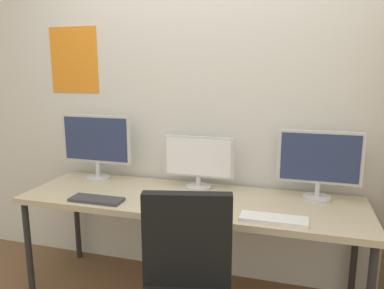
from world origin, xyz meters
name	(u,v)px	position (x,y,z in m)	size (l,w,h in m)	color
wall_back	(206,107)	(0.00, 1.02, 1.30)	(4.65, 0.11, 2.60)	silver
desk	(190,205)	(0.00, 0.60, 0.69)	(2.25, 0.68, 0.74)	tan
monitor_left	(97,142)	(-0.81, 0.81, 1.03)	(0.57, 0.18, 0.50)	silver
monitor_center	(198,160)	(0.00, 0.81, 0.94)	(0.51, 0.18, 0.37)	silver
monitor_right	(319,161)	(0.81, 0.81, 0.99)	(0.53, 0.18, 0.45)	silver
keyboard_left	(97,200)	(-0.56, 0.37, 0.75)	(0.35, 0.13, 0.02)	#38383D
keyboard_right	(274,219)	(0.56, 0.37, 0.75)	(0.38, 0.13, 0.02)	silver
computer_mouse	(204,210)	(0.16, 0.38, 0.76)	(0.06, 0.10, 0.03)	black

